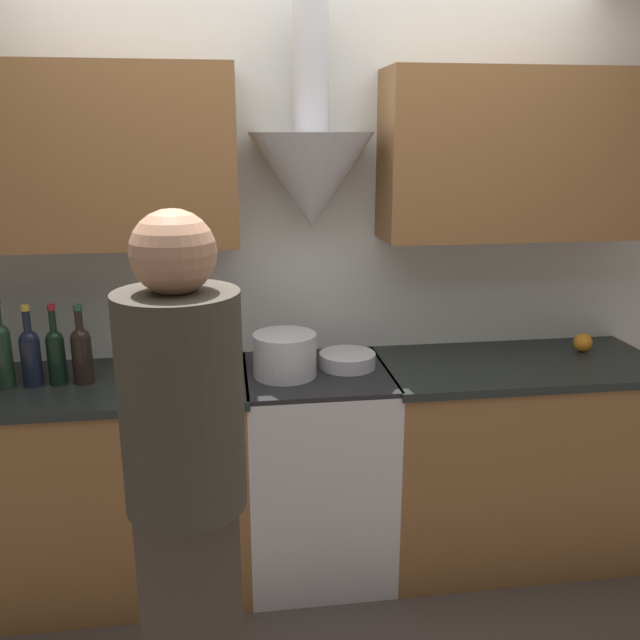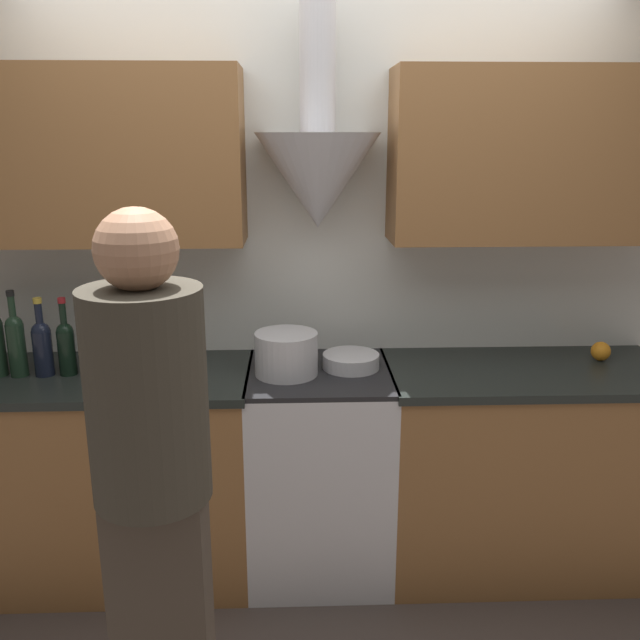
% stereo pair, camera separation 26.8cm
% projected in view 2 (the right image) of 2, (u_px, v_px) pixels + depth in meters
% --- Properties ---
extents(ground_plane, '(12.00, 12.00, 0.00)m').
position_uv_depth(ground_plane, '(322.00, 611.00, 2.77)').
color(ground_plane, '#423833').
extents(wall_back, '(8.40, 0.52, 2.60)m').
position_uv_depth(wall_back, '(314.00, 234.00, 2.96)').
color(wall_back, silver).
rests_on(wall_back, ground_plane).
extents(counter_left, '(1.30, 0.62, 0.93)m').
position_uv_depth(counter_left, '(102.00, 474.00, 2.93)').
color(counter_left, brown).
rests_on(counter_left, ground_plane).
extents(counter_right, '(1.22, 0.62, 0.93)m').
position_uv_depth(counter_right, '(523.00, 467.00, 3.00)').
color(counter_right, brown).
rests_on(counter_right, ground_plane).
extents(stove_range, '(0.61, 0.60, 0.93)m').
position_uv_depth(stove_range, '(319.00, 469.00, 2.97)').
color(stove_range, silver).
rests_on(stove_range, ground_plane).
extents(wine_bottle_3, '(0.07, 0.07, 0.36)m').
position_uv_depth(wine_bottle_3, '(16.00, 342.00, 2.75)').
color(wine_bottle_3, black).
rests_on(wine_bottle_3, counter_left).
extents(wine_bottle_4, '(0.08, 0.08, 0.33)m').
position_uv_depth(wine_bottle_4, '(42.00, 345.00, 2.76)').
color(wine_bottle_4, black).
rests_on(wine_bottle_4, counter_left).
extents(wine_bottle_5, '(0.07, 0.07, 0.33)m').
position_uv_depth(wine_bottle_5, '(66.00, 345.00, 2.77)').
color(wine_bottle_5, black).
rests_on(wine_bottle_5, counter_left).
extents(wine_bottle_6, '(0.08, 0.08, 0.32)m').
position_uv_depth(wine_bottle_6, '(90.00, 344.00, 2.77)').
color(wine_bottle_6, black).
rests_on(wine_bottle_6, counter_left).
extents(stock_pot, '(0.26, 0.26, 0.18)m').
position_uv_depth(stock_pot, '(286.00, 354.00, 2.78)').
color(stock_pot, silver).
rests_on(stock_pot, stove_range).
extents(mixing_bowl, '(0.24, 0.24, 0.06)m').
position_uv_depth(mixing_bowl, '(351.00, 361.00, 2.87)').
color(mixing_bowl, silver).
rests_on(mixing_bowl, stove_range).
extents(orange_fruit, '(0.08, 0.08, 0.08)m').
position_uv_depth(orange_fruit, '(601.00, 351.00, 2.97)').
color(orange_fruit, orange).
rests_on(orange_fruit, counter_right).
extents(person_foreground_left, '(0.32, 0.32, 1.72)m').
position_uv_depth(person_foreground_left, '(154.00, 488.00, 1.84)').
color(person_foreground_left, '#473D33').
rests_on(person_foreground_left, ground_plane).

